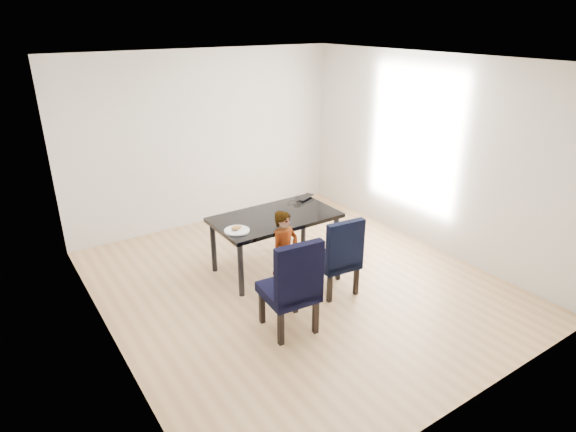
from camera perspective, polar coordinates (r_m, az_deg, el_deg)
floor at (r=6.16m, az=1.05°, el=-7.96°), size 4.50×5.00×0.01m
ceiling at (r=5.32m, az=1.26°, el=18.05°), size 4.50×5.00×0.01m
wall_back at (r=7.70m, az=-9.72°, el=8.95°), size 4.50×0.01×2.70m
wall_front at (r=3.98m, az=22.40°, el=-5.82°), size 4.50×0.01×2.70m
wall_left at (r=4.76m, az=-21.73°, el=-1.04°), size 0.01×5.00×2.70m
wall_right at (r=7.08m, az=16.41°, el=7.15°), size 0.01×5.00×2.70m
dining_table at (r=6.35m, az=-1.51°, el=-3.09°), size 1.60×0.90×0.75m
chair_left at (r=5.07m, az=0.04°, el=-8.00°), size 0.57×0.59×1.09m
chair_right at (r=5.80m, az=5.58°, el=-4.51°), size 0.53×0.54×0.99m
child at (r=5.65m, az=-0.39°, el=-4.62°), size 0.44×0.34×1.09m
plate at (r=5.78m, az=-6.07°, el=-1.72°), size 0.32×0.32×0.02m
sandwich at (r=5.77m, az=-6.14°, el=-1.38°), size 0.15×0.09×0.05m
laptop at (r=6.81m, az=1.70°, el=2.30°), size 0.37×0.31×0.03m
cable_tangle at (r=6.53m, az=1.30°, el=1.30°), size 0.16×0.16×0.01m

